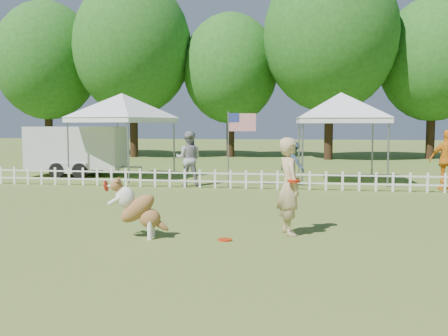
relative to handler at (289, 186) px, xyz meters
name	(u,v)px	position (x,y,z in m)	size (l,w,h in m)	color
ground	(216,239)	(-1.28, -0.55, -0.90)	(120.00, 120.00, 0.00)	#40611E
picket_fence	(254,180)	(-1.28, 6.45, -0.60)	(22.00, 0.08, 0.60)	white
handler	(289,186)	(0.00, 0.00, 0.00)	(0.66, 0.43, 1.81)	tan
dog	(139,208)	(-2.66, -0.73, -0.36)	(1.05, 0.35, 1.08)	brown
frisbee_on_turf	(225,240)	(-1.10, -0.66, -0.89)	(0.25, 0.25, 0.02)	red
canopy_tent_left	(122,137)	(-6.51, 8.83, 0.67)	(3.04, 3.04, 3.14)	white
canopy_tent_right	(340,138)	(1.54, 8.89, 0.65)	(3.00, 3.00, 3.10)	white
cargo_trailer	(77,151)	(-8.65, 9.47, 0.10)	(4.55, 2.00, 2.00)	silver
flag_pole	(228,150)	(-2.14, 6.66, 0.32)	(0.94, 0.10, 2.46)	gray
spectator_a	(189,159)	(-3.52, 6.97, 0.00)	(0.88, 0.69, 1.82)	#98979C
spectator_b	(292,163)	(-0.11, 7.61, -0.15)	(0.97, 0.56, 1.50)	navy
spectator_c	(448,160)	(4.69, 7.08, 0.04)	(1.10, 0.46, 1.88)	orange
tree_far_left	(47,71)	(-16.28, 21.45, 4.60)	(6.60, 6.60, 11.00)	#205317
tree_left	(133,61)	(-10.28, 20.95, 5.10)	(7.40, 7.40, 12.00)	#205317
tree_center_left	(230,79)	(-4.28, 21.95, 4.00)	(6.00, 6.00, 9.80)	#205317
tree_center_right	(330,50)	(1.72, 20.45, 5.40)	(7.60, 7.60, 12.60)	#205317
tree_right	(433,71)	(7.72, 21.95, 4.30)	(6.20, 6.20, 10.40)	#205317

